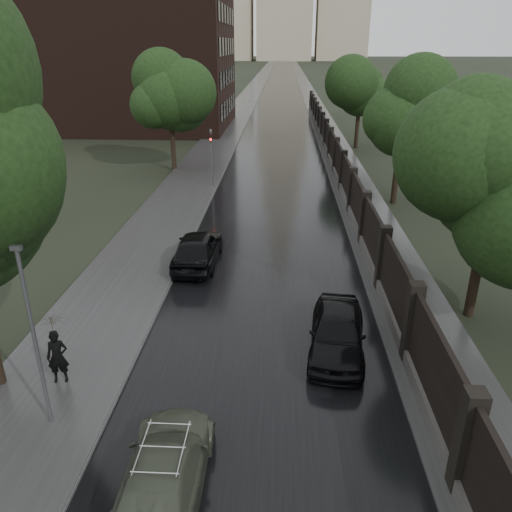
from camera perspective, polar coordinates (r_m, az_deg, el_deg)
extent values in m
plane|color=black|center=(12.59, -0.27, -24.22)|extent=(800.00, 800.00, 0.00)
cube|color=black|center=(198.72, 3.10, 20.47)|extent=(8.00, 420.00, 0.02)
cube|color=#2D2D2D|center=(198.82, 1.26, 20.52)|extent=(4.00, 420.00, 0.16)
cube|color=#2D2D2D|center=(198.78, 4.79, 20.44)|extent=(3.00, 420.00, 0.08)
cube|color=#383533|center=(41.70, 8.76, 10.42)|extent=(0.40, 75.00, 0.50)
cube|color=black|center=(41.45, 8.86, 12.11)|extent=(0.15, 75.00, 2.00)
cube|color=black|center=(79.01, 6.29, 17.29)|extent=(0.45, 0.45, 2.70)
cylinder|color=black|center=(39.94, -9.56, 13.73)|extent=(0.36, 0.36, 5.85)
sphere|color=black|center=(39.64, -9.79, 17.07)|extent=(4.25, 4.25, 4.25)
cylinder|color=black|center=(19.07, 24.35, 1.09)|extent=(0.36, 0.36, 5.53)
sphere|color=black|center=(18.43, 25.48, 7.46)|extent=(4.08, 4.08, 4.08)
cylinder|color=black|center=(31.96, 15.90, 10.57)|extent=(0.36, 0.36, 5.53)
sphere|color=black|center=(31.59, 16.34, 14.47)|extent=(4.08, 4.08, 4.08)
cylinder|color=black|center=(49.44, 11.57, 15.17)|extent=(0.36, 0.36, 5.53)
sphere|color=black|center=(49.19, 11.78, 17.71)|extent=(4.08, 4.08, 4.08)
cylinder|color=#59595E|center=(13.45, -23.85, -9.25)|extent=(0.10, 0.10, 5.00)
cube|color=#59595E|center=(12.36, -25.74, 0.84)|extent=(0.25, 0.12, 0.12)
cylinder|color=#59595E|center=(34.73, -5.06, 10.17)|extent=(0.12, 0.12, 3.00)
imported|color=#59595E|center=(34.34, -5.18, 13.42)|extent=(0.16, 0.20, 1.00)
sphere|color=#FF0C0C|center=(34.22, -5.21, 13.13)|extent=(0.14, 0.14, 0.14)
cube|color=black|center=(63.28, -15.20, 23.11)|extent=(24.00, 18.00, 20.00)
cube|color=tan|center=(310.48, -3.28, 25.49)|extent=(28.00, 22.00, 44.00)
cube|color=tan|center=(310.37, 9.82, 25.22)|extent=(28.00, 22.00, 44.00)
cube|color=tan|center=(309.20, 3.32, 26.98)|extent=(30.00, 30.00, 60.00)
imported|color=#42493A|center=(12.04, -10.37, -23.03)|extent=(1.84, 4.46, 1.29)
imported|color=black|center=(22.53, -6.70, 0.89)|extent=(1.93, 4.62, 1.56)
imported|color=black|center=(16.38, 9.27, -8.55)|extent=(2.20, 4.48, 1.47)
imported|color=black|center=(15.65, -21.73, -10.66)|extent=(0.67, 0.51, 1.64)
imported|color=black|center=(15.00, -22.46, -6.46)|extent=(1.14, 1.15, 0.88)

